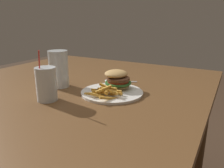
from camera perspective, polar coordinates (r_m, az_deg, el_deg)
dining_table at (r=1.02m, az=-14.59°, el=-6.63°), size 1.57×1.24×0.74m
meal_plate_near at (r=0.94m, az=0.63°, el=-0.48°), size 0.26×0.26×0.09m
beer_glass at (r=1.04m, az=-13.73°, el=3.69°), size 0.09×0.09×0.17m
juice_glass at (r=0.88m, az=-16.75°, el=-0.38°), size 0.08×0.08×0.20m
spoon at (r=1.10m, az=-0.18°, el=0.86°), size 0.10×0.15×0.01m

